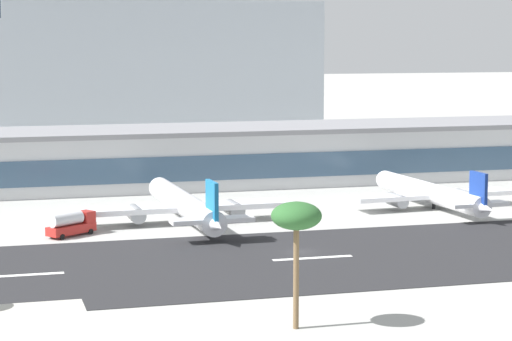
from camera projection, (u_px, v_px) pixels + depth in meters
name	position (u px, v px, depth m)	size (l,w,h in m)	color
ground_plane	(301.00, 252.00, 153.42)	(1400.00, 1400.00, 0.00)	#A8A8A3
runway_strip	(311.00, 258.00, 149.03)	(800.00, 40.79, 0.08)	#262628
runway_centreline_dash_3	(19.00, 275.00, 138.23)	(12.00, 1.20, 0.01)	white
runway_centreline_dash_4	(313.00, 258.00, 149.08)	(12.00, 1.20, 0.01)	white
terminal_building	(253.00, 154.00, 226.20)	(201.50, 25.39, 12.44)	#B7BABC
distant_hotel_block	(135.00, 70.00, 324.08)	(113.19, 34.67, 42.74)	#A8B2BC
airliner_blue_tail_gate_0	(187.00, 206.00, 176.27)	(38.53, 46.27, 9.65)	silver
airliner_navy_tail_gate_1	(433.00, 194.00, 191.75)	(31.99, 42.17, 8.80)	white
service_fuel_truck_2	(71.00, 224.00, 165.72)	(8.44, 7.04, 3.95)	#B2231E
palm_tree_1	(296.00, 219.00, 111.78)	(5.53, 5.53, 14.07)	brown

